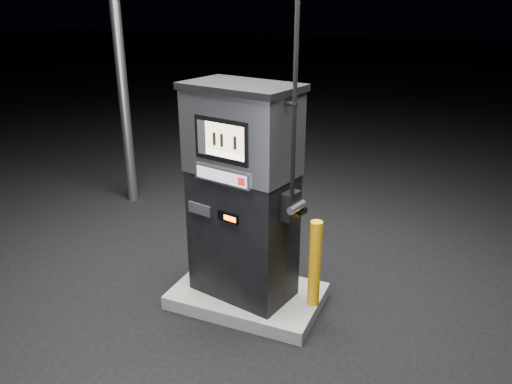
% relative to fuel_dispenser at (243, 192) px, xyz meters
% --- Properties ---
extents(ground, '(80.00, 80.00, 0.00)m').
position_rel_fuel_dispenser_xyz_m(ground, '(0.04, 0.02, -1.31)').
color(ground, black).
rests_on(ground, ground).
extents(pump_island, '(1.60, 1.00, 0.15)m').
position_rel_fuel_dispenser_xyz_m(pump_island, '(0.04, 0.02, -1.24)').
color(pump_island, slate).
rests_on(pump_island, ground).
extents(fuel_dispenser, '(1.31, 0.89, 4.70)m').
position_rel_fuel_dispenser_xyz_m(fuel_dispenser, '(0.00, 0.00, 0.00)').
color(fuel_dispenser, black).
rests_on(fuel_dispenser, pump_island).
extents(bollard_left, '(0.12, 0.12, 0.77)m').
position_rel_fuel_dispenser_xyz_m(bollard_left, '(-0.70, 0.14, -0.78)').
color(bollard_left, '#F4A70D').
rests_on(bollard_left, pump_island).
extents(bollard_right, '(0.13, 0.13, 0.95)m').
position_rel_fuel_dispenser_xyz_m(bollard_right, '(0.78, 0.06, -0.69)').
color(bollard_right, '#F4A70D').
rests_on(bollard_right, pump_island).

